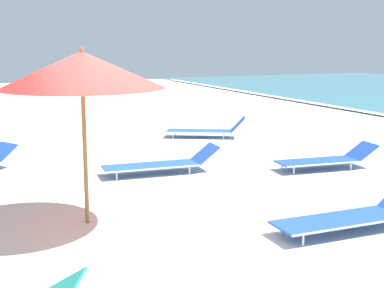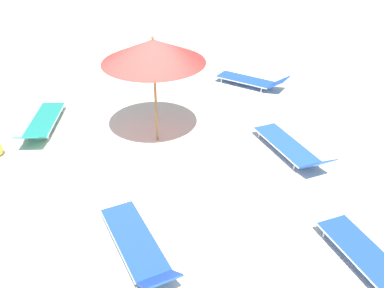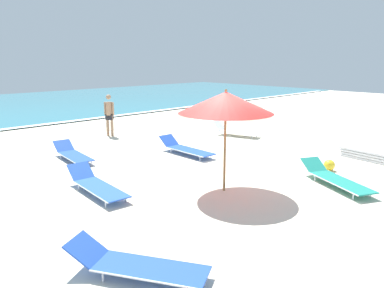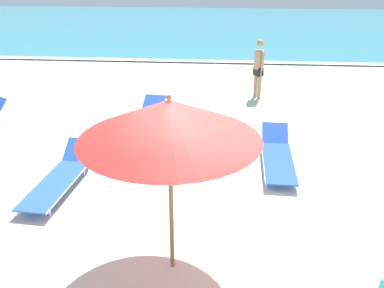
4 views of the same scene
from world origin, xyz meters
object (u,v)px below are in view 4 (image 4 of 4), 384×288
object	(u,v)px
sun_lounger_mid_beach_solo	(60,177)
sun_lounger_under_umbrella	(278,156)
beachgoer_wading_adult	(259,66)
beach_umbrella	(169,121)
sun_lounger_near_water_left	(145,118)

from	to	relation	value
sun_lounger_mid_beach_solo	sun_lounger_under_umbrella	bearing A→B (deg)	21.29
sun_lounger_mid_beach_solo	beachgoer_wading_adult	bearing A→B (deg)	59.98
beach_umbrella	sun_lounger_under_umbrella	bearing A→B (deg)	61.50
sun_lounger_under_umbrella	sun_lounger_near_water_left	size ratio (longest dim) A/B	1.06
beach_umbrella	sun_lounger_near_water_left	bearing A→B (deg)	104.33
sun_lounger_mid_beach_solo	beachgoer_wading_adult	size ratio (longest dim) A/B	1.34
beach_umbrella	sun_lounger_mid_beach_solo	size ratio (longest dim) A/B	1.07
beach_umbrella	sun_lounger_under_umbrella	distance (m)	4.25
sun_lounger_under_umbrella	beach_umbrella	bearing A→B (deg)	-117.12
sun_lounger_mid_beach_solo	beachgoer_wading_adult	world-z (taller)	beachgoer_wading_adult
beach_umbrella	sun_lounger_near_water_left	distance (m)	5.84
sun_lounger_under_umbrella	sun_lounger_mid_beach_solo	xyz separation A→B (m)	(-4.17, -1.25, -0.00)
beach_umbrella	beachgoer_wading_adult	world-z (taller)	beach_umbrella
beach_umbrella	beachgoer_wading_adult	distance (m)	8.10
sun_lounger_near_water_left	sun_lounger_under_umbrella	bearing A→B (deg)	-26.21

